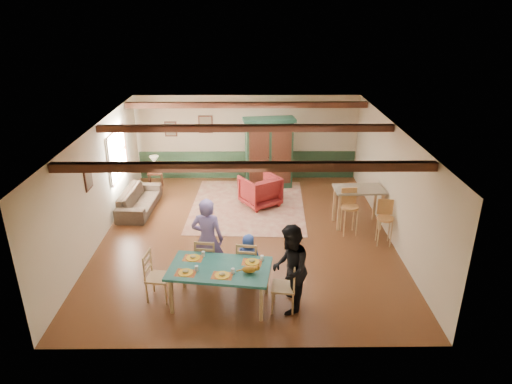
{
  "coord_description": "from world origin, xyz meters",
  "views": [
    {
      "loc": [
        0.14,
        -10.02,
        5.35
      ],
      "look_at": [
        0.24,
        0.01,
        1.15
      ],
      "focal_mm": 32.0,
      "sensor_mm": 36.0,
      "label": 1
    }
  ],
  "objects_px": {
    "dining_chair_far_left": "(208,259)",
    "bar_stool_left": "(350,212)",
    "armoire": "(269,153)",
    "dining_table": "(220,286)",
    "dining_chair_end_left": "(159,276)",
    "dining_chair_end_right": "(284,286)",
    "table_lamp": "(154,164)",
    "sofa": "(139,200)",
    "cat": "(249,269)",
    "person_man": "(208,239)",
    "dining_chair_far_right": "(248,262)",
    "counter_table": "(357,207)",
    "person_woman": "(290,269)",
    "armchair": "(260,191)",
    "end_table": "(156,180)",
    "person_child": "(248,258)",
    "bar_stool_right": "(385,223)"
  },
  "relations": [
    {
      "from": "dining_chair_far_left",
      "to": "bar_stool_left",
      "type": "bearing_deg",
      "value": -140.59
    },
    {
      "from": "armoire",
      "to": "bar_stool_left",
      "type": "height_order",
      "value": "armoire"
    },
    {
      "from": "dining_table",
      "to": "dining_chair_end_left",
      "type": "height_order",
      "value": "dining_chair_end_left"
    },
    {
      "from": "dining_chair_end_right",
      "to": "table_lamp",
      "type": "height_order",
      "value": "table_lamp"
    },
    {
      "from": "dining_chair_far_left",
      "to": "sofa",
      "type": "distance_m",
      "value": 4.12
    },
    {
      "from": "table_lamp",
      "to": "bar_stool_left",
      "type": "distance_m",
      "value": 6.15
    },
    {
      "from": "dining_chair_end_right",
      "to": "cat",
      "type": "xyz_separation_m",
      "value": [
        -0.63,
        -0.01,
        0.38
      ]
    },
    {
      "from": "dining_chair_far_left",
      "to": "cat",
      "type": "bearing_deg",
      "value": 139.2
    },
    {
      "from": "bar_stool_left",
      "to": "person_man",
      "type": "bearing_deg",
      "value": -154.08
    },
    {
      "from": "dining_chair_far_right",
      "to": "dining_chair_end_right",
      "type": "relative_size",
      "value": 1.0
    },
    {
      "from": "dining_table",
      "to": "counter_table",
      "type": "relative_size",
      "value": 1.53
    },
    {
      "from": "person_woman",
      "to": "armchair",
      "type": "xyz_separation_m",
      "value": [
        -0.45,
        4.75,
        -0.42
      ]
    },
    {
      "from": "armchair",
      "to": "dining_chair_end_left",
      "type": "bearing_deg",
      "value": 33.53
    },
    {
      "from": "dining_chair_end_left",
      "to": "person_woman",
      "type": "height_order",
      "value": "person_woman"
    },
    {
      "from": "person_woman",
      "to": "sofa",
      "type": "xyz_separation_m",
      "value": [
        -3.79,
        4.47,
        -0.57
      ]
    },
    {
      "from": "dining_chair_end_left",
      "to": "end_table",
      "type": "xyz_separation_m",
      "value": [
        -1.16,
        5.67,
        -0.22
      ]
    },
    {
      "from": "dining_chair_end_right",
      "to": "counter_table",
      "type": "relative_size",
      "value": 0.81
    },
    {
      "from": "dining_chair_end_right",
      "to": "person_child",
      "type": "height_order",
      "value": "person_child"
    },
    {
      "from": "dining_chair_far_right",
      "to": "person_woman",
      "type": "height_order",
      "value": "person_woman"
    },
    {
      "from": "dining_chair_end_left",
      "to": "table_lamp",
      "type": "bearing_deg",
      "value": 19.73
    },
    {
      "from": "armchair",
      "to": "bar_stool_right",
      "type": "height_order",
      "value": "bar_stool_right"
    },
    {
      "from": "dining_chair_far_right",
      "to": "sofa",
      "type": "xyz_separation_m",
      "value": [
        -3.02,
        3.6,
        -0.2
      ]
    },
    {
      "from": "dining_chair_end_left",
      "to": "person_woman",
      "type": "bearing_deg",
      "value": -90.0
    },
    {
      "from": "counter_table",
      "to": "bar_stool_right",
      "type": "xyz_separation_m",
      "value": [
        0.43,
        -1.0,
        0.03
      ]
    },
    {
      "from": "armoire",
      "to": "sofa",
      "type": "relative_size",
      "value": 1.08
    },
    {
      "from": "person_man",
      "to": "counter_table",
      "type": "relative_size",
      "value": 1.46
    },
    {
      "from": "dining_chair_end_left",
      "to": "dining_chair_far_right",
      "type": "bearing_deg",
      "value": -65.08
    },
    {
      "from": "dining_table",
      "to": "dining_chair_end_left",
      "type": "xyz_separation_m",
      "value": [
        -1.19,
        0.17,
        0.1
      ]
    },
    {
      "from": "dining_chair_end_right",
      "to": "person_man",
      "type": "height_order",
      "value": "person_man"
    },
    {
      "from": "dining_chair_end_left",
      "to": "person_man",
      "type": "bearing_deg",
      "value": -43.15
    },
    {
      "from": "dining_table",
      "to": "bar_stool_left",
      "type": "relative_size",
      "value": 1.62
    },
    {
      "from": "person_man",
      "to": "end_table",
      "type": "height_order",
      "value": "person_man"
    },
    {
      "from": "dining_chair_far_left",
      "to": "dining_chair_end_right",
      "type": "relative_size",
      "value": 1.0
    },
    {
      "from": "dining_chair_end_left",
      "to": "dining_table",
      "type": "bearing_deg",
      "value": -90.0
    },
    {
      "from": "armchair",
      "to": "sofa",
      "type": "distance_m",
      "value": 3.35
    },
    {
      "from": "armoire",
      "to": "end_table",
      "type": "height_order",
      "value": "armoire"
    },
    {
      "from": "cat",
      "to": "armchair",
      "type": "height_order",
      "value": "cat"
    },
    {
      "from": "dining_chair_far_left",
      "to": "dining_table",
      "type": "bearing_deg",
      "value": 119.05
    },
    {
      "from": "dining_table",
      "to": "end_table",
      "type": "height_order",
      "value": "dining_table"
    },
    {
      "from": "dining_chair_far_left",
      "to": "table_lamp",
      "type": "xyz_separation_m",
      "value": [
        -2.04,
        5.03,
        0.3
      ]
    },
    {
      "from": "end_table",
      "to": "table_lamp",
      "type": "xyz_separation_m",
      "value": [
        0.0,
        0.0,
        0.52
      ]
    },
    {
      "from": "armchair",
      "to": "dining_chair_far_right",
      "type": "bearing_deg",
      "value": 53.57
    },
    {
      "from": "dining_chair_end_left",
      "to": "armchair",
      "type": "xyz_separation_m",
      "value": [
        2.03,
        4.4,
        -0.06
      ]
    },
    {
      "from": "person_woman",
      "to": "dining_chair_end_right",
      "type": "bearing_deg",
      "value": -90.0
    },
    {
      "from": "cat",
      "to": "person_child",
      "type": "bearing_deg",
      "value": 99.46
    },
    {
      "from": "person_woman",
      "to": "person_man",
      "type": "bearing_deg",
      "value": -115.87
    },
    {
      "from": "person_man",
      "to": "bar_stool_right",
      "type": "xyz_separation_m",
      "value": [
        4.02,
        1.4,
        -0.36
      ]
    },
    {
      "from": "dining_table",
      "to": "dining_chair_far_left",
      "type": "xyz_separation_m",
      "value": [
        -0.31,
        0.8,
        0.1
      ]
    },
    {
      "from": "armoire",
      "to": "bar_stool_left",
      "type": "distance_m",
      "value": 3.7
    },
    {
      "from": "person_child",
      "to": "bar_stool_left",
      "type": "relative_size",
      "value": 0.9
    }
  ]
}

